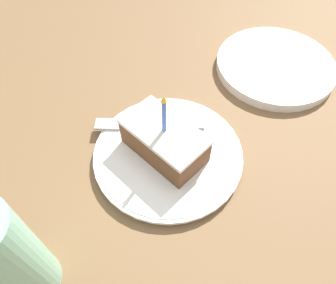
{
  "coord_description": "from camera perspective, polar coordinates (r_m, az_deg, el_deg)",
  "views": [
    {
      "loc": [
        -0.2,
        -0.19,
        0.47
      ],
      "look_at": [
        0.02,
        0.02,
        0.04
      ],
      "focal_mm": 35.0,
      "sensor_mm": 36.0,
      "label": 1
    }
  ],
  "objects": [
    {
      "name": "ground_plane",
      "position": [
        0.56,
        0.13,
        -6.38
      ],
      "size": [
        2.4,
        2.4,
        0.04
      ],
      "color": "brown",
      "rests_on": "ground"
    },
    {
      "name": "plate",
      "position": [
        0.56,
        0.0,
        -2.17
      ],
      "size": [
        0.25,
        0.25,
        0.02
      ],
      "color": "white",
      "rests_on": "ground_plane"
    },
    {
      "name": "side_plate",
      "position": [
        0.74,
        18.14,
        12.49
      ],
      "size": [
        0.24,
        0.24,
        0.02
      ],
      "color": "white",
      "rests_on": "ground_plane"
    },
    {
      "name": "fork",
      "position": [
        0.58,
        -4.56,
        2.99
      ],
      "size": [
        0.14,
        0.16,
        0.0
      ],
      "color": "#B2B2B7",
      "rests_on": "plate"
    },
    {
      "name": "bottle",
      "position": [
        0.43,
        -26.49,
        -17.33
      ],
      "size": [
        0.07,
        0.07,
        0.25
      ],
      "color": "#8CD1B2",
      "rests_on": "ground_plane"
    },
    {
      "name": "cake_slice",
      "position": [
        0.53,
        -0.62,
        0.27
      ],
      "size": [
        0.08,
        0.14,
        0.13
      ],
      "color": "brown",
      "rests_on": "plate"
    }
  ]
}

